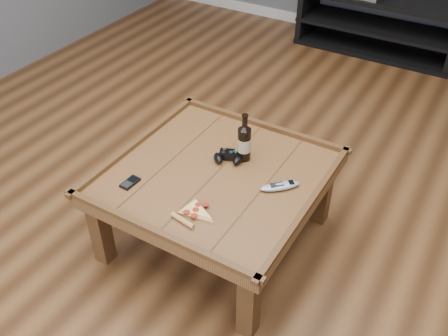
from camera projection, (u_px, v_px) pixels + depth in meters
The scene contains 9 objects.
ground at pixel (217, 237), 2.72m from camera, with size 6.00×6.00×0.00m, color #3F2512.
baseboard at pixel (382, 36), 4.71m from camera, with size 5.00×0.02×0.10m, color silver.
coffee_table at pixel (216, 182), 2.48m from camera, with size 1.03×1.03×0.48m.
media_console at pixel (378, 25), 4.42m from camera, with size 1.40×0.45×0.50m.
beer_bottle at pixel (244, 142), 2.47m from camera, with size 0.07×0.07×0.26m.
game_controller at pixel (229, 157), 2.51m from camera, with size 0.16×0.14×0.05m.
pizza_slice at pixel (194, 212), 2.21m from camera, with size 0.17×0.24×0.02m.
smartphone at pixel (130, 182), 2.37m from camera, with size 0.06×0.10×0.01m.
remote_control at pixel (280, 186), 2.34m from camera, with size 0.18×0.18×0.03m.
Camera 1 is at (1.01, -1.62, 1.97)m, focal length 40.00 mm.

